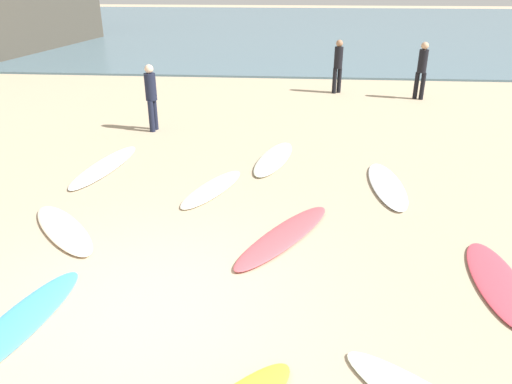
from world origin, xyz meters
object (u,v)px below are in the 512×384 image
(surfboard_7, at_px, (105,166))
(surfboard_9, at_px, (63,229))
(surfboard_3, at_px, (17,325))
(surfboard_1, at_px, (212,189))
(beachgoer_mid, at_px, (422,68))
(surfboard_5, at_px, (387,185))
(beachgoer_far, at_px, (151,95))
(surfboard_0, at_px, (284,236))
(surfboard_8, at_px, (498,282))
(surfboard_2, at_px, (274,158))
(beachgoer_near, at_px, (338,64))

(surfboard_7, relative_size, surfboard_9, 1.25)
(surfboard_3, bearing_deg, surfboard_1, 78.95)
(surfboard_9, height_order, beachgoer_mid, beachgoer_mid)
(beachgoer_mid, bearing_deg, surfboard_7, 72.02)
(surfboard_9, distance_m, beachgoer_mid, 11.98)
(surfboard_3, relative_size, surfboard_5, 0.98)
(surfboard_9, distance_m, beachgoer_far, 5.39)
(surfboard_5, bearing_deg, beachgoer_mid, 71.13)
(surfboard_3, xyz_separation_m, surfboard_9, (-0.46, 2.20, 0.01))
(surfboard_1, xyz_separation_m, surfboard_3, (-1.60, -3.95, 0.00))
(beachgoer_mid, bearing_deg, surfboard_0, 98.13)
(surfboard_1, bearing_deg, beachgoer_far, 142.45)
(surfboard_7, xyz_separation_m, surfboard_9, (0.35, -2.68, 0.01))
(surfboard_8, bearing_deg, surfboard_5, -69.91)
(surfboard_8, bearing_deg, surfboard_1, -28.97)
(surfboard_1, bearing_deg, surfboard_9, -117.68)
(surfboard_7, relative_size, beachgoer_far, 1.53)
(surfboard_7, xyz_separation_m, surfboard_8, (6.59, -3.55, -0.00))
(surfboard_2, relative_size, beachgoer_near, 1.28)
(beachgoer_mid, distance_m, beachgoer_far, 8.50)
(surfboard_5, height_order, surfboard_8, surfboard_5)
(surfboard_5, xyz_separation_m, surfboard_7, (-5.67, 0.52, -0.00))
(surfboard_2, xyz_separation_m, beachgoer_near, (1.78, 6.58, 0.92))
(surfboard_7, relative_size, beachgoer_near, 1.47)
(surfboard_8, distance_m, beachgoer_near, 10.99)
(surfboard_1, height_order, beachgoer_far, beachgoer_far)
(beachgoer_near, bearing_deg, surfboard_1, 36.47)
(surfboard_3, height_order, beachgoer_mid, beachgoer_mid)
(surfboard_5, xyz_separation_m, surfboard_8, (0.92, -3.03, -0.01))
(surfboard_7, relative_size, surfboard_8, 1.28)
(surfboard_1, height_order, surfboard_8, surfboard_8)
(surfboard_1, height_order, surfboard_5, surfboard_5)
(surfboard_9, bearing_deg, surfboard_7, 54.51)
(surfboard_5, bearing_deg, beachgoer_near, 90.72)
(beachgoer_mid, bearing_deg, surfboard_1, 86.12)
(surfboard_2, height_order, beachgoer_near, beachgoer_near)
(surfboard_8, distance_m, surfboard_9, 6.31)
(surfboard_7, xyz_separation_m, beachgoer_far, (0.31, 2.64, 0.89))
(surfboard_2, distance_m, beachgoer_far, 3.80)
(beachgoer_mid, bearing_deg, surfboard_2, 85.37)
(surfboard_0, relative_size, beachgoer_far, 1.45)
(surfboard_3, xyz_separation_m, surfboard_5, (4.86, 4.35, 0.01))
(surfboard_8, distance_m, beachgoer_far, 8.87)
(surfboard_0, height_order, surfboard_1, surfboard_0)
(beachgoer_near, bearing_deg, surfboard_7, 19.84)
(surfboard_3, height_order, surfboard_9, surfboard_9)
(surfboard_2, bearing_deg, surfboard_8, -41.08)
(surfboard_0, xyz_separation_m, surfboard_1, (-1.39, 1.67, -0.01))
(surfboard_0, bearing_deg, surfboard_3, -111.43)
(surfboard_0, distance_m, surfboard_7, 4.60)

